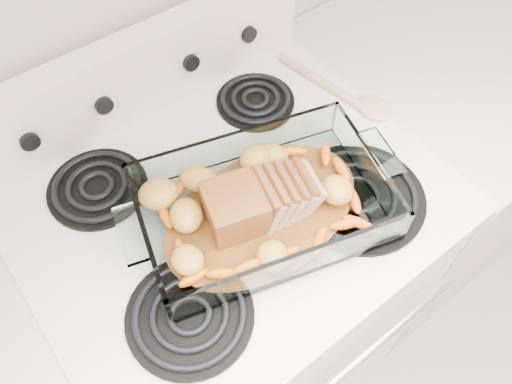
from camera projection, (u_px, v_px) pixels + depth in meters
electric_range at (235, 291)px, 1.32m from camera, size 0.78×0.70×1.12m
counter_right at (406, 173)px, 1.56m from camera, size 0.58×0.68×0.93m
baking_dish at (263, 208)px, 0.89m from camera, size 0.43×0.28×0.08m
pork_roast at (254, 206)px, 0.87m from camera, size 0.21×0.10×0.08m
roast_vegetables at (248, 193)px, 0.90m from camera, size 0.37×0.20×0.05m
wooden_spoon at (350, 96)px, 1.09m from camera, size 0.10×0.29×0.02m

